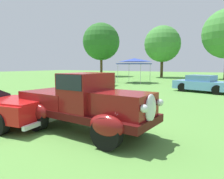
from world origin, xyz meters
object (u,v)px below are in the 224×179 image
object	(u,v)px
show_car_cream	(91,79)
canopy_tent_left_field	(134,61)
show_car_skyblue	(203,84)
feature_pickup_truck	(85,102)

from	to	relation	value
show_car_cream	canopy_tent_left_field	distance (m)	5.89
show_car_skyblue	canopy_tent_left_field	xyz separation A→B (m)	(-7.81, 5.06, 1.82)
show_car_cream	canopy_tent_left_field	size ratio (longest dim) A/B	1.59
show_car_cream	show_car_skyblue	size ratio (longest dim) A/B	1.12
feature_pickup_truck	show_car_cream	bearing A→B (deg)	126.52
show_car_skyblue	canopy_tent_left_field	world-z (taller)	canopy_tent_left_field
show_car_cream	canopy_tent_left_field	bearing A→B (deg)	67.39
canopy_tent_left_field	show_car_skyblue	bearing A→B (deg)	-32.93
feature_pickup_truck	show_car_skyblue	distance (m)	11.62
show_car_skyblue	feature_pickup_truck	bearing A→B (deg)	-97.55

